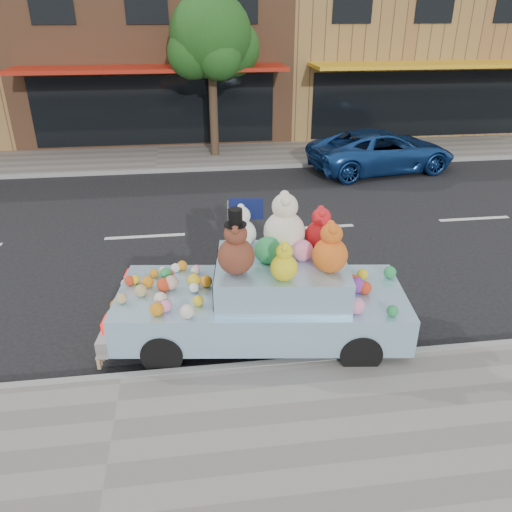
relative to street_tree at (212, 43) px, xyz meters
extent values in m
plane|color=black|center=(-2.03, -6.55, -3.69)|extent=(120.00, 120.00, 0.00)
cube|color=gray|center=(-2.03, -13.05, -3.63)|extent=(60.00, 3.00, 0.12)
cube|color=gray|center=(-2.03, -0.05, -3.63)|extent=(60.00, 3.00, 0.12)
cube|color=gray|center=(-2.03, -11.55, -3.63)|extent=(60.00, 0.12, 0.13)
cube|color=gray|center=(-2.03, -1.55, -3.63)|extent=(60.00, 0.12, 0.13)
cube|color=brown|center=(-2.03, 5.45, -0.19)|extent=(10.00, 8.00, 7.00)
cube|color=black|center=(-2.03, 1.43, -2.29)|extent=(8.50, 0.06, 2.40)
cube|color=#AB1F0F|center=(-2.03, 0.55, -0.79)|extent=(9.00, 1.80, 0.12)
cube|color=olive|center=(7.97, 5.45, -0.19)|extent=(10.00, 8.00, 7.00)
cube|color=black|center=(7.97, 1.43, -2.29)|extent=(8.50, 0.06, 2.40)
cube|color=gold|center=(7.97, 0.55, -0.79)|extent=(9.00, 1.80, 0.12)
cylinder|color=#38281C|center=(-0.03, -0.05, -2.09)|extent=(0.28, 0.28, 3.20)
sphere|color=#154313|center=(-0.03, -0.05, 0.23)|extent=(2.60, 2.60, 2.60)
sphere|color=#154313|center=(0.67, 0.25, -0.17)|extent=(1.80, 1.80, 1.80)
sphere|color=#154313|center=(-0.63, -0.25, -0.27)|extent=(1.60, 1.60, 1.60)
sphere|color=#154313|center=(0.17, -0.65, -0.37)|extent=(1.40, 1.40, 1.40)
sphere|color=#154313|center=(-0.33, 0.55, -0.07)|extent=(1.60, 1.60, 1.60)
imported|color=#1A4592|center=(5.11, -2.29, -3.05)|extent=(4.92, 2.88, 1.29)
cylinder|color=black|center=(1.32, -11.71, -3.39)|extent=(0.62, 0.28, 0.60)
cylinder|color=black|center=(1.52, -10.16, -3.39)|extent=(0.62, 0.28, 0.60)
cylinder|color=black|center=(-1.46, -11.35, -3.39)|extent=(0.62, 0.28, 0.60)
cylinder|color=black|center=(-1.26, -9.80, -3.39)|extent=(0.62, 0.28, 0.60)
cube|color=#9CC9E9|center=(0.03, -10.76, -3.14)|extent=(4.48, 2.24, 0.60)
cube|color=#9CC9E9|center=(0.33, -10.80, -2.59)|extent=(2.08, 1.73, 0.50)
cube|color=silver|center=(-2.17, -10.47, -3.29)|extent=(0.39, 1.79, 0.26)
cube|color=red|center=(-2.21, -11.15, -2.97)|extent=(0.10, 0.29, 0.16)
cube|color=red|center=(-2.03, -9.80, -2.97)|extent=(0.10, 0.29, 0.16)
cube|color=black|center=(-0.61, -10.67, -2.59)|extent=(0.21, 1.29, 0.40)
sphere|color=#5D2A1A|center=(-0.36, -11.06, -2.08)|extent=(0.52, 0.52, 0.52)
sphere|color=#5D2A1A|center=(-0.36, -11.06, -1.75)|extent=(0.32, 0.32, 0.32)
sphere|color=#5D2A1A|center=(-0.36, -11.17, -1.65)|extent=(0.12, 0.12, 0.12)
sphere|color=#5D2A1A|center=(-0.36, -10.95, -1.65)|extent=(0.12, 0.12, 0.12)
cylinder|color=black|center=(-0.36, -11.06, -1.61)|extent=(0.31, 0.31, 0.02)
cylinder|color=black|center=(-0.36, -11.06, -1.50)|extent=(0.19, 0.19, 0.22)
sphere|color=beige|center=(0.42, -10.45, -2.03)|extent=(0.63, 0.63, 0.63)
sphere|color=beige|center=(0.42, -10.45, -1.63)|extent=(0.39, 0.39, 0.39)
sphere|color=beige|center=(0.42, -10.59, -1.50)|extent=(0.15, 0.15, 0.15)
sphere|color=beige|center=(0.42, -10.32, -1.50)|extent=(0.15, 0.15, 0.15)
sphere|color=#DC5514|center=(0.93, -11.18, -2.10)|extent=(0.49, 0.49, 0.49)
sphere|color=#DC5514|center=(0.93, -11.18, -1.78)|extent=(0.31, 0.31, 0.31)
sphere|color=#DC5514|center=(0.93, -11.28, -1.68)|extent=(0.12, 0.12, 0.12)
sphere|color=#DC5514|center=(0.93, -11.07, -1.68)|extent=(0.12, 0.12, 0.12)
sphere|color=red|center=(0.97, -10.48, -2.11)|extent=(0.46, 0.46, 0.46)
sphere|color=red|center=(0.97, -10.48, -1.81)|extent=(0.29, 0.29, 0.29)
sphere|color=red|center=(0.97, -10.58, -1.72)|extent=(0.11, 0.11, 0.11)
sphere|color=red|center=(0.97, -10.38, -1.72)|extent=(0.11, 0.11, 0.11)
sphere|color=white|center=(-0.21, -10.27, -2.11)|extent=(0.47, 0.47, 0.47)
sphere|color=white|center=(-0.21, -10.27, -1.81)|extent=(0.29, 0.29, 0.29)
sphere|color=white|center=(-0.21, -10.37, -1.71)|extent=(0.11, 0.11, 0.11)
sphere|color=white|center=(-0.21, -10.17, -1.71)|extent=(0.11, 0.11, 0.11)
sphere|color=yellow|center=(0.26, -11.34, -2.16)|extent=(0.37, 0.37, 0.37)
sphere|color=yellow|center=(0.26, -11.34, -1.92)|extent=(0.23, 0.23, 0.23)
sphere|color=yellow|center=(0.26, -11.42, -1.84)|extent=(0.09, 0.09, 0.09)
sphere|color=yellow|center=(0.26, -11.26, -1.84)|extent=(0.09, 0.09, 0.09)
sphere|color=#238242|center=(0.13, -10.77, -2.16)|extent=(0.40, 0.40, 0.40)
sphere|color=pink|center=(0.63, -10.78, -2.19)|extent=(0.32, 0.32, 0.32)
sphere|color=beige|center=(-1.44, -10.02, -2.78)|extent=(0.13, 0.13, 0.13)
sphere|color=pink|center=(-1.37, -11.14, -2.76)|extent=(0.17, 0.17, 0.17)
sphere|color=red|center=(-1.94, -10.31, -2.77)|extent=(0.16, 0.16, 0.16)
sphere|color=#C47312|center=(-1.14, -9.92, -2.76)|extent=(0.16, 0.16, 0.16)
sphere|color=tan|center=(-2.00, -10.83, -2.76)|extent=(0.16, 0.16, 0.16)
sphere|color=#238242|center=(-1.39, -10.20, -2.75)|extent=(0.19, 0.19, 0.19)
sphere|color=white|center=(-1.25, -9.97, -2.77)|extent=(0.15, 0.15, 0.15)
sphere|color=tan|center=(-1.43, -10.45, -2.77)|extent=(0.15, 0.15, 0.15)
sphere|color=beige|center=(-1.45, -10.94, -2.75)|extent=(0.19, 0.19, 0.19)
sphere|color=red|center=(-1.34, -10.15, -2.77)|extent=(0.14, 0.14, 0.14)
sphere|color=red|center=(-1.41, -10.56, -2.74)|extent=(0.21, 0.21, 0.21)
sphere|color=beige|center=(-0.94, -10.11, -2.78)|extent=(0.13, 0.13, 0.13)
sphere|color=#C47312|center=(-1.49, -11.22, -2.75)|extent=(0.19, 0.19, 0.19)
sphere|color=#C47312|center=(-1.66, -10.41, -2.75)|extent=(0.19, 0.19, 0.19)
sphere|color=white|center=(-0.96, -10.66, -2.77)|extent=(0.15, 0.15, 0.15)
sphere|color=#C47312|center=(-0.78, -10.51, -2.75)|extent=(0.18, 0.18, 0.18)
sphere|color=#C47312|center=(-1.58, -10.11, -2.77)|extent=(0.14, 0.14, 0.14)
sphere|color=pink|center=(-0.92, -10.05, -2.78)|extent=(0.14, 0.14, 0.14)
sphere|color=beige|center=(-1.07, -11.34, -2.74)|extent=(0.20, 0.20, 0.20)
sphere|color=gold|center=(-0.96, -10.47, -2.74)|extent=(0.20, 0.20, 0.20)
sphere|color=tan|center=(-1.74, -10.67, -2.75)|extent=(0.19, 0.19, 0.19)
sphere|color=#C47312|center=(-1.40, -10.49, -2.77)|extent=(0.14, 0.14, 0.14)
sphere|color=gold|center=(-1.86, -10.28, -2.77)|extent=(0.15, 0.15, 0.15)
sphere|color=#5B291A|center=(-0.93, -10.47, -2.77)|extent=(0.14, 0.14, 0.14)
sphere|color=gold|center=(-0.92, -11.04, -2.76)|extent=(0.16, 0.16, 0.16)
sphere|color=#D8A88C|center=(-1.30, -10.53, -2.72)|extent=(0.22, 0.22, 0.22)
sphere|color=#C47312|center=(-2.17, -10.48, -3.08)|extent=(0.16, 0.16, 0.16)
sphere|color=beige|center=(-2.16, -10.37, -3.10)|extent=(0.13, 0.13, 0.13)
sphere|color=white|center=(-2.09, -9.81, -3.09)|extent=(0.15, 0.15, 0.15)
sphere|color=#5B291A|center=(-2.22, -10.84, -3.10)|extent=(0.12, 0.12, 0.12)
sphere|color=pink|center=(-2.20, -10.72, -3.10)|extent=(0.13, 0.13, 0.13)
sphere|color=beige|center=(-2.20, -10.70, -3.09)|extent=(0.14, 0.14, 0.14)
sphere|color=red|center=(1.43, -10.84, -2.74)|extent=(0.21, 0.21, 0.21)
sphere|color=#6D2A82|center=(1.45, -10.99, -2.72)|extent=(0.24, 0.24, 0.24)
sphere|color=pink|center=(1.25, -11.54, -2.72)|extent=(0.24, 0.24, 0.24)
sphere|color=#238242|center=(1.73, -11.67, -2.76)|extent=(0.16, 0.16, 0.16)
sphere|color=red|center=(1.55, -11.04, -2.74)|extent=(0.20, 0.20, 0.20)
sphere|color=gold|center=(1.66, -10.61, -2.76)|extent=(0.17, 0.17, 0.17)
sphere|color=#238242|center=(2.10, -10.62, -2.75)|extent=(0.20, 0.20, 0.20)
cylinder|color=#997A54|center=(-2.36, -11.30, -3.53)|extent=(0.06, 0.06, 0.17)
sphere|color=#997A54|center=(-2.36, -11.30, -3.43)|extent=(0.07, 0.07, 0.07)
cylinder|color=#997A54|center=(-2.35, -11.21, -3.53)|extent=(0.06, 0.06, 0.17)
sphere|color=#997A54|center=(-2.35, -11.21, -3.43)|extent=(0.07, 0.07, 0.07)
cylinder|color=#997A54|center=(-2.34, -11.12, -3.53)|extent=(0.06, 0.06, 0.17)
sphere|color=#997A54|center=(-2.34, -11.12, -3.43)|extent=(0.07, 0.07, 0.07)
cylinder|color=#997A54|center=(-2.33, -11.04, -3.53)|extent=(0.06, 0.06, 0.17)
sphere|color=#997A54|center=(-2.33, -11.04, -3.43)|extent=(0.07, 0.07, 0.07)
cylinder|color=#997A54|center=(-2.31, -10.95, -3.53)|extent=(0.06, 0.06, 0.17)
sphere|color=#997A54|center=(-2.31, -10.95, -3.43)|extent=(0.07, 0.07, 0.07)
cylinder|color=#997A54|center=(-2.30, -10.86, -3.53)|extent=(0.06, 0.06, 0.17)
sphere|color=#997A54|center=(-2.30, -10.86, -3.43)|extent=(0.07, 0.07, 0.07)
cylinder|color=#997A54|center=(-2.29, -10.77, -3.53)|extent=(0.06, 0.06, 0.17)
sphere|color=#997A54|center=(-2.29, -10.77, -3.43)|extent=(0.07, 0.07, 0.07)
cylinder|color=#997A54|center=(-2.28, -10.68, -3.53)|extent=(0.06, 0.06, 0.17)
sphere|color=#997A54|center=(-2.28, -10.68, -3.43)|extent=(0.07, 0.07, 0.07)
cylinder|color=#997A54|center=(-2.27, -10.59, -3.53)|extent=(0.06, 0.06, 0.17)
sphere|color=#997A54|center=(-2.27, -10.59, -3.43)|extent=(0.07, 0.07, 0.07)
cylinder|color=#997A54|center=(-2.26, -10.50, -3.53)|extent=(0.06, 0.06, 0.17)
sphere|color=#997A54|center=(-2.26, -10.50, -3.43)|extent=(0.07, 0.07, 0.07)
cylinder|color=#997A54|center=(-2.25, -10.41, -3.53)|extent=(0.06, 0.06, 0.17)
sphere|color=#997A54|center=(-2.25, -10.41, -3.43)|extent=(0.07, 0.07, 0.07)
cylinder|color=#997A54|center=(-2.23, -10.33, -3.53)|extent=(0.06, 0.06, 0.17)
sphere|color=#997A54|center=(-2.23, -10.33, -3.43)|extent=(0.07, 0.07, 0.07)
cylinder|color=#997A54|center=(-2.22, -10.24, -3.53)|extent=(0.06, 0.06, 0.17)
sphere|color=#997A54|center=(-2.22, -10.24, -3.43)|extent=(0.07, 0.07, 0.07)
cylinder|color=#997A54|center=(-2.21, -10.15, -3.53)|extent=(0.06, 0.06, 0.17)
sphere|color=#997A54|center=(-2.21, -10.15, -3.43)|extent=(0.07, 0.07, 0.07)
cylinder|color=#997A54|center=(-2.20, -10.06, -3.53)|extent=(0.06, 0.06, 0.17)
sphere|color=#997A54|center=(-2.20, -10.06, -3.43)|extent=(0.07, 0.07, 0.07)
cylinder|color=#997A54|center=(-2.19, -9.97, -3.53)|extent=(0.06, 0.06, 0.17)
sphere|color=#997A54|center=(-2.19, -9.97, -3.43)|extent=(0.07, 0.07, 0.07)
cylinder|color=#997A54|center=(-2.18, -9.88, -3.53)|extent=(0.06, 0.06, 0.17)
sphere|color=#997A54|center=(-2.18, -9.88, -3.43)|extent=(0.07, 0.07, 0.07)
cylinder|color=#997A54|center=(-2.16, -9.79, -3.53)|extent=(0.06, 0.06, 0.17)
sphere|color=#997A54|center=(-2.16, -9.79, -3.43)|extent=(0.07, 0.07, 0.07)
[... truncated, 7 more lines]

